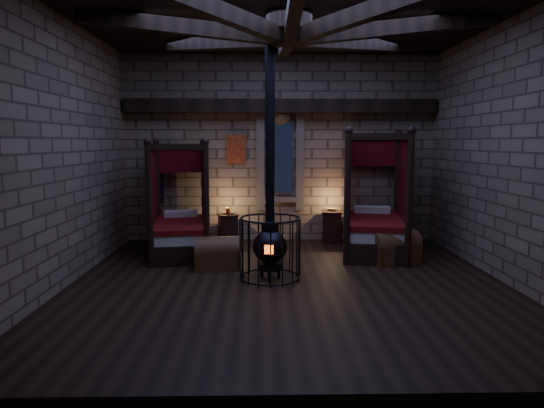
{
  "coord_description": "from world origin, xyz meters",
  "views": [
    {
      "loc": [
        -0.42,
        -7.6,
        2.26
      ],
      "look_at": [
        -0.25,
        0.6,
        1.21
      ],
      "focal_mm": 32.0,
      "sensor_mm": 36.0,
      "label": 1
    }
  ],
  "objects_px": {
    "trunk_left": "(217,254)",
    "stove": "(270,242)",
    "bed_right": "(374,223)",
    "trunk_right": "(394,248)",
    "bed_left": "(181,226)"
  },
  "relations": [
    {
      "from": "trunk_left",
      "to": "stove",
      "type": "bearing_deg",
      "value": -43.99
    },
    {
      "from": "trunk_left",
      "to": "bed_right",
      "type": "bearing_deg",
      "value": 16.24
    },
    {
      "from": "bed_right",
      "to": "trunk_left",
      "type": "relative_size",
      "value": 2.9
    },
    {
      "from": "trunk_left",
      "to": "trunk_right",
      "type": "bearing_deg",
      "value": -0.9
    },
    {
      "from": "bed_right",
      "to": "trunk_right",
      "type": "bearing_deg",
      "value": -69.81
    },
    {
      "from": "trunk_left",
      "to": "trunk_right",
      "type": "height_order",
      "value": "trunk_right"
    },
    {
      "from": "trunk_left",
      "to": "stove",
      "type": "height_order",
      "value": "stove"
    },
    {
      "from": "bed_right",
      "to": "trunk_left",
      "type": "xyz_separation_m",
      "value": [
        -3.11,
        -1.3,
        -0.34
      ]
    },
    {
      "from": "bed_right",
      "to": "stove",
      "type": "xyz_separation_m",
      "value": [
        -2.17,
        -2.02,
        0.03
      ]
    },
    {
      "from": "trunk_right",
      "to": "bed_left",
      "type": "bearing_deg",
      "value": 152.78
    },
    {
      "from": "bed_right",
      "to": "trunk_left",
      "type": "bearing_deg",
      "value": -147.36
    },
    {
      "from": "bed_left",
      "to": "stove",
      "type": "height_order",
      "value": "stove"
    },
    {
      "from": "bed_left",
      "to": "trunk_right",
      "type": "height_order",
      "value": "bed_left"
    },
    {
      "from": "bed_right",
      "to": "trunk_right",
      "type": "xyz_separation_m",
      "value": [
        0.18,
        -0.98,
        -0.32
      ]
    },
    {
      "from": "trunk_right",
      "to": "stove",
      "type": "distance_m",
      "value": 2.59
    }
  ]
}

